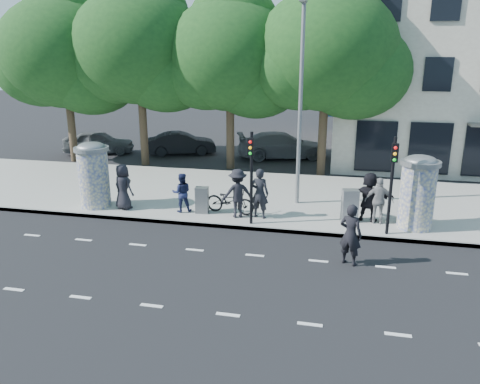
% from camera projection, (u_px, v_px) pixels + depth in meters
% --- Properties ---
extents(ground, '(120.00, 120.00, 0.00)m').
position_uv_depth(ground, '(246.00, 275.00, 13.54)').
color(ground, black).
rests_on(ground, ground).
extents(sidewalk, '(40.00, 8.00, 0.15)m').
position_uv_depth(sidewalk, '(280.00, 198.00, 20.54)').
color(sidewalk, gray).
rests_on(sidewalk, ground).
extents(curb, '(40.00, 0.10, 0.16)m').
position_uv_depth(curb, '(266.00, 229.00, 16.85)').
color(curb, slate).
rests_on(curb, ground).
extents(lane_dash_near, '(32.00, 0.12, 0.01)m').
position_uv_depth(lane_dash_near, '(228.00, 315.00, 11.48)').
color(lane_dash_near, silver).
rests_on(lane_dash_near, ground).
extents(lane_dash_far, '(32.00, 0.12, 0.01)m').
position_uv_depth(lane_dash_far, '(255.00, 255.00, 14.85)').
color(lane_dash_far, silver).
rests_on(lane_dash_far, ground).
extents(ad_column_left, '(1.36, 1.36, 2.65)m').
position_uv_depth(ad_column_left, '(94.00, 173.00, 18.79)').
color(ad_column_left, beige).
rests_on(ad_column_left, sidewalk).
extents(ad_column_right, '(1.36, 1.36, 2.65)m').
position_uv_depth(ad_column_right, '(418.00, 190.00, 16.44)').
color(ad_column_right, beige).
rests_on(ad_column_right, sidewalk).
extents(traffic_pole_near, '(0.22, 0.31, 3.40)m').
position_uv_depth(traffic_pole_near, '(251.00, 169.00, 16.58)').
color(traffic_pole_near, black).
rests_on(traffic_pole_near, sidewalk).
extents(traffic_pole_far, '(0.22, 0.31, 3.40)m').
position_uv_depth(traffic_pole_far, '(392.00, 176.00, 15.60)').
color(traffic_pole_far, black).
rests_on(traffic_pole_far, sidewalk).
extents(street_lamp, '(0.25, 0.93, 8.00)m').
position_uv_depth(street_lamp, '(301.00, 90.00, 18.22)').
color(street_lamp, slate).
rests_on(street_lamp, sidewalk).
extents(tree_far_left, '(7.20, 7.20, 9.26)m').
position_uv_depth(tree_far_left, '(64.00, 53.00, 26.14)').
color(tree_far_left, '#38281C').
rests_on(tree_far_left, ground).
extents(tree_mid_left, '(7.20, 7.20, 9.57)m').
position_uv_depth(tree_mid_left, '(139.00, 47.00, 25.13)').
color(tree_mid_left, '#38281C').
rests_on(tree_mid_left, ground).
extents(tree_near_left, '(6.80, 6.80, 8.97)m').
position_uv_depth(tree_near_left, '(230.00, 55.00, 24.42)').
color(tree_near_left, '#38281C').
rests_on(tree_near_left, ground).
extents(tree_center, '(7.00, 7.00, 9.30)m').
position_uv_depth(tree_center, '(327.00, 50.00, 22.95)').
color(tree_center, '#38281C').
rests_on(tree_center, ground).
extents(ped_a, '(1.05, 0.87, 1.83)m').
position_uv_depth(ped_a, '(123.00, 187.00, 18.60)').
color(ped_a, black).
rests_on(ped_a, sidewalk).
extents(ped_b, '(0.77, 0.57, 1.92)m').
position_uv_depth(ped_b, '(260.00, 193.00, 17.58)').
color(ped_b, black).
rests_on(ped_b, sidewalk).
extents(ped_c, '(0.91, 0.81, 1.56)m').
position_uv_depth(ped_c, '(182.00, 193.00, 18.30)').
color(ped_c, '#1B2144').
rests_on(ped_c, sidewalk).
extents(ped_d, '(1.39, 1.10, 1.88)m').
position_uv_depth(ped_d, '(238.00, 193.00, 17.66)').
color(ped_d, black).
rests_on(ped_d, sidewalk).
extents(ped_e, '(1.03, 0.61, 1.73)m').
position_uv_depth(ped_e, '(379.00, 201.00, 17.00)').
color(ped_e, gray).
rests_on(ped_e, sidewalk).
extents(ped_f, '(1.83, 1.10, 1.86)m').
position_uv_depth(ped_f, '(369.00, 197.00, 17.26)').
color(ped_f, black).
rests_on(ped_f, sidewalk).
extents(man_road, '(0.82, 0.70, 1.91)m').
position_uv_depth(man_road, '(351.00, 235.00, 14.00)').
color(man_road, black).
rests_on(man_road, ground).
extents(bicycle, '(1.01, 2.07, 1.04)m').
position_uv_depth(bicycle, '(230.00, 200.00, 18.18)').
color(bicycle, black).
rests_on(bicycle, sidewalk).
extents(cabinet_left, '(0.53, 0.41, 1.03)m').
position_uv_depth(cabinet_left, '(202.00, 200.00, 18.24)').
color(cabinet_left, '#5E6062').
rests_on(cabinet_left, sidewalk).
extents(cabinet_right, '(0.65, 0.52, 1.21)m').
position_uv_depth(cabinet_right, '(350.00, 206.00, 17.30)').
color(cabinet_right, slate).
rests_on(cabinet_right, sidewalk).
extents(car_left, '(3.04, 4.65, 1.47)m').
position_uv_depth(car_left, '(99.00, 142.00, 29.72)').
color(car_left, '#4C5053').
rests_on(car_left, ground).
extents(car_mid, '(2.89, 4.50, 1.40)m').
position_uv_depth(car_mid, '(182.00, 143.00, 29.56)').
color(car_mid, black).
rests_on(car_mid, ground).
extents(car_right, '(3.70, 5.82, 1.57)m').
position_uv_depth(car_right, '(282.00, 145.00, 28.49)').
color(car_right, slate).
rests_on(car_right, ground).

